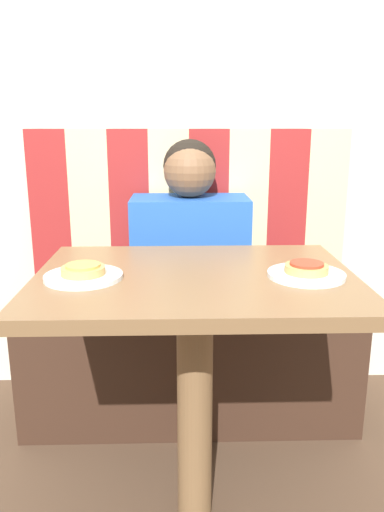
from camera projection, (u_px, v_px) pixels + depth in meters
name	position (u px, v px, depth m)	size (l,w,h in m)	color
ground_plane	(195.00, 512.00, 1.50)	(12.00, 12.00, 0.00)	#4C3828
wall_back	(188.00, 80.00, 1.99)	(7.00, 0.05, 2.60)	beige
booth_seat	(190.00, 360.00, 1.99)	(1.26, 0.45, 0.44)	#382319
booth_backrest	(189.00, 214.00, 2.03)	(1.26, 0.08, 0.68)	maroon
dining_table	(195.00, 318.00, 1.34)	(0.84, 0.62, 0.75)	brown
person	(190.00, 235.00, 1.86)	(0.43, 0.24, 0.64)	#2356B2
plate_left	(83.00, 277.00, 1.27)	(0.20, 0.20, 0.01)	white
plate_right	(306.00, 275.00, 1.28)	(0.20, 0.20, 0.01)	white
pizza_left	(83.00, 270.00, 1.26)	(0.11, 0.11, 0.03)	tan
pizza_right	(307.00, 268.00, 1.28)	(0.11, 0.11, 0.03)	tan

